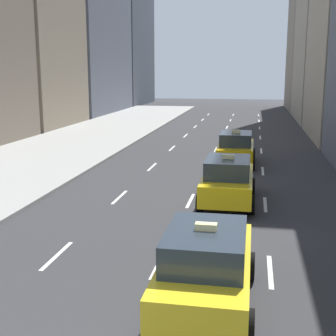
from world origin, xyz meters
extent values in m
cube|color=#9E9E99|center=(-7.00, 27.00, 0.07)|extent=(8.00, 66.00, 0.15)
cube|color=white|center=(-0.20, 8.00, 0.01)|extent=(0.12, 2.00, 0.01)
cube|color=white|center=(-0.20, 14.00, 0.01)|extent=(0.12, 2.00, 0.01)
cube|color=white|center=(-0.20, 20.00, 0.01)|extent=(0.12, 2.00, 0.01)
cube|color=white|center=(-0.20, 26.00, 0.01)|extent=(0.12, 2.00, 0.01)
cube|color=white|center=(-0.20, 32.00, 0.01)|extent=(0.12, 2.00, 0.01)
cube|color=white|center=(-0.20, 38.00, 0.01)|extent=(0.12, 2.00, 0.01)
cube|color=white|center=(-0.20, 44.00, 0.01)|extent=(0.12, 2.00, 0.01)
cube|color=white|center=(-0.20, 50.00, 0.01)|extent=(0.12, 2.00, 0.01)
cube|color=white|center=(2.60, 8.00, 0.01)|extent=(0.12, 2.00, 0.01)
cube|color=white|center=(2.60, 14.00, 0.01)|extent=(0.12, 2.00, 0.01)
cube|color=white|center=(2.60, 20.00, 0.01)|extent=(0.12, 2.00, 0.01)
cube|color=white|center=(2.60, 26.00, 0.01)|extent=(0.12, 2.00, 0.01)
cube|color=white|center=(2.60, 32.00, 0.01)|extent=(0.12, 2.00, 0.01)
cube|color=white|center=(2.60, 38.00, 0.01)|extent=(0.12, 2.00, 0.01)
cube|color=white|center=(2.60, 44.00, 0.01)|extent=(0.12, 2.00, 0.01)
cube|color=white|center=(2.60, 50.00, 0.01)|extent=(0.12, 2.00, 0.01)
cube|color=white|center=(5.40, 8.00, 0.01)|extent=(0.12, 2.00, 0.01)
cube|color=white|center=(5.40, 14.00, 0.01)|extent=(0.12, 2.00, 0.01)
cube|color=white|center=(5.40, 20.00, 0.01)|extent=(0.12, 2.00, 0.01)
cube|color=white|center=(5.40, 26.00, 0.01)|extent=(0.12, 2.00, 0.01)
cube|color=white|center=(5.40, 32.00, 0.01)|extent=(0.12, 2.00, 0.01)
cube|color=white|center=(5.40, 38.00, 0.01)|extent=(0.12, 2.00, 0.01)
cube|color=white|center=(5.40, 44.00, 0.01)|extent=(0.12, 2.00, 0.01)
cube|color=white|center=(5.40, 50.00, 0.01)|extent=(0.12, 2.00, 0.01)
cube|color=gray|center=(-14.00, 35.58, 8.18)|extent=(6.00, 10.25, 16.36)
cube|color=slate|center=(-14.00, 49.45, 9.62)|extent=(6.00, 15.96, 19.24)
cube|color=gray|center=(12.00, 59.22, 9.03)|extent=(6.00, 12.46, 18.07)
cube|color=yellow|center=(4.00, 21.45, 0.71)|extent=(1.80, 4.40, 0.76)
cube|color=#28333D|center=(4.00, 21.19, 1.41)|extent=(1.58, 2.29, 0.64)
cube|color=#F2E599|center=(4.00, 21.19, 1.80)|extent=(0.44, 0.20, 0.14)
cylinder|color=black|center=(3.10, 22.81, 0.33)|extent=(0.22, 0.66, 0.66)
cylinder|color=black|center=(4.90, 22.81, 0.33)|extent=(0.22, 0.66, 0.66)
cylinder|color=black|center=(3.10, 20.09, 0.33)|extent=(0.22, 0.66, 0.66)
cylinder|color=black|center=(4.90, 20.09, 0.33)|extent=(0.22, 0.66, 0.66)
cube|color=yellow|center=(4.00, 6.13, 0.71)|extent=(1.80, 4.40, 0.76)
cube|color=#28333D|center=(4.00, 5.86, 1.41)|extent=(1.58, 2.29, 0.64)
cube|color=#F2E599|center=(4.00, 5.86, 1.80)|extent=(0.44, 0.20, 0.14)
cylinder|color=black|center=(3.10, 7.49, 0.33)|extent=(0.22, 0.66, 0.66)
cylinder|color=black|center=(4.90, 7.49, 0.33)|extent=(0.22, 0.66, 0.66)
cylinder|color=black|center=(3.10, 4.76, 0.33)|extent=(0.22, 0.66, 0.66)
cylinder|color=black|center=(4.90, 4.76, 0.33)|extent=(0.22, 0.66, 0.66)
cube|color=yellow|center=(4.00, 14.06, 0.71)|extent=(1.80, 4.40, 0.76)
cube|color=#28333D|center=(4.00, 13.80, 1.41)|extent=(1.58, 2.29, 0.64)
cube|color=#F2E599|center=(4.00, 13.80, 1.80)|extent=(0.44, 0.20, 0.14)
cylinder|color=black|center=(3.10, 15.43, 0.33)|extent=(0.22, 0.66, 0.66)
cylinder|color=black|center=(4.90, 15.43, 0.33)|extent=(0.22, 0.66, 0.66)
cylinder|color=black|center=(3.10, 12.70, 0.33)|extent=(0.22, 0.66, 0.66)
cylinder|color=black|center=(4.90, 12.70, 0.33)|extent=(0.22, 0.66, 0.66)
camera|label=1|loc=(4.85, -3.05, 4.86)|focal=50.00mm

